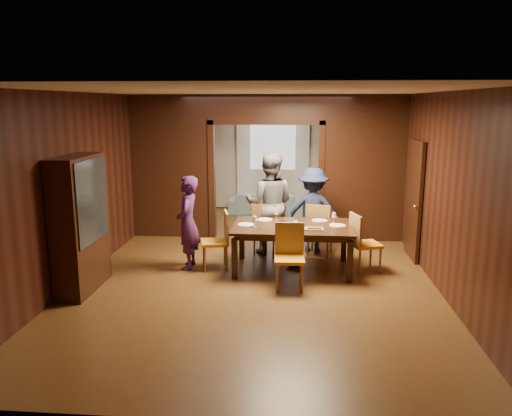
# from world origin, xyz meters

# --- Properties ---
(floor) EXTENTS (9.00, 9.00, 0.00)m
(floor) POSITION_xyz_m (0.00, 0.00, 0.00)
(floor) COLOR #593519
(floor) RESTS_ON ground
(ceiling) EXTENTS (5.50, 9.00, 0.02)m
(ceiling) POSITION_xyz_m (0.00, 0.00, 2.90)
(ceiling) COLOR silver
(ceiling) RESTS_ON room_walls
(room_walls) EXTENTS (5.52, 9.01, 2.90)m
(room_walls) POSITION_xyz_m (0.00, 1.89, 1.51)
(room_walls) COLOR black
(room_walls) RESTS_ON floor
(person_purple) EXTENTS (0.40, 0.59, 1.57)m
(person_purple) POSITION_xyz_m (-1.18, -0.41, 0.78)
(person_purple) COLOR #3F1A4E
(person_purple) RESTS_ON floor
(person_grey) EXTENTS (0.95, 0.76, 1.87)m
(person_grey) POSITION_xyz_m (0.13, 0.54, 0.93)
(person_grey) COLOR #5C5A62
(person_grey) RESTS_ON floor
(person_navy) EXTENTS (1.06, 0.67, 1.57)m
(person_navy) POSITION_xyz_m (0.93, 0.72, 0.79)
(person_navy) COLOR #1B2343
(person_navy) RESTS_ON floor
(sofa) EXTENTS (1.94, 0.97, 0.54)m
(sofa) POSITION_xyz_m (-0.09, 3.85, 0.27)
(sofa) COLOR #8AACB5
(sofa) RESTS_ON floor
(serving_bowl) EXTENTS (0.33, 0.33, 0.08)m
(serving_bowl) POSITION_xyz_m (0.61, -0.21, 0.80)
(serving_bowl) COLOR black
(serving_bowl) RESTS_ON dining_table
(dining_table) EXTENTS (1.96, 1.22, 0.76)m
(dining_table) POSITION_xyz_m (0.56, -0.36, 0.38)
(dining_table) COLOR black
(dining_table) RESTS_ON floor
(coffee_table) EXTENTS (0.80, 0.50, 0.40)m
(coffee_table) POSITION_xyz_m (-0.00, 2.77, 0.20)
(coffee_table) COLOR black
(coffee_table) RESTS_ON floor
(chair_left) EXTENTS (0.53, 0.53, 0.97)m
(chair_left) POSITION_xyz_m (-0.73, -0.40, 0.48)
(chair_left) COLOR #C17412
(chair_left) RESTS_ON floor
(chair_right) EXTENTS (0.55, 0.55, 0.97)m
(chair_right) POSITION_xyz_m (1.77, -0.33, 0.48)
(chair_right) COLOR orange
(chair_right) RESTS_ON floor
(chair_far_l) EXTENTS (0.53, 0.53, 0.97)m
(chair_far_l) POSITION_xyz_m (0.09, 0.50, 0.48)
(chair_far_l) COLOR #C35112
(chair_far_l) RESTS_ON floor
(chair_far_r) EXTENTS (0.54, 0.54, 0.97)m
(chair_far_r) POSITION_xyz_m (1.06, 0.52, 0.48)
(chair_far_r) COLOR orange
(chair_far_r) RESTS_ON floor
(chair_near) EXTENTS (0.46, 0.46, 0.97)m
(chair_near) POSITION_xyz_m (0.53, -1.22, 0.48)
(chair_near) COLOR orange
(chair_near) RESTS_ON floor
(hutch) EXTENTS (0.40, 1.20, 2.00)m
(hutch) POSITION_xyz_m (-2.53, -1.50, 1.00)
(hutch) COLOR black
(hutch) RESTS_ON floor
(door_right) EXTENTS (0.06, 0.90, 2.10)m
(door_right) POSITION_xyz_m (2.70, 0.50, 1.05)
(door_right) COLOR black
(door_right) RESTS_ON floor
(window_far) EXTENTS (1.20, 0.03, 1.30)m
(window_far) POSITION_xyz_m (0.00, 4.44, 1.70)
(window_far) COLOR silver
(window_far) RESTS_ON back_wall
(curtain_left) EXTENTS (0.35, 0.06, 2.40)m
(curtain_left) POSITION_xyz_m (-0.75, 4.40, 1.25)
(curtain_left) COLOR white
(curtain_left) RESTS_ON back_wall
(curtain_right) EXTENTS (0.35, 0.06, 2.40)m
(curtain_right) POSITION_xyz_m (0.75, 4.40, 1.25)
(curtain_right) COLOR white
(curtain_right) RESTS_ON back_wall
(plate_left) EXTENTS (0.27, 0.27, 0.01)m
(plate_left) POSITION_xyz_m (-0.21, -0.40, 0.77)
(plate_left) COLOR white
(plate_left) RESTS_ON dining_table
(plate_far_l) EXTENTS (0.27, 0.27, 0.01)m
(plate_far_l) POSITION_xyz_m (0.08, -0.02, 0.77)
(plate_far_l) COLOR white
(plate_far_l) RESTS_ON dining_table
(plate_far_r) EXTENTS (0.27, 0.27, 0.01)m
(plate_far_r) POSITION_xyz_m (1.02, -0.00, 0.77)
(plate_far_r) COLOR silver
(plate_far_r) RESTS_ON dining_table
(plate_right) EXTENTS (0.27, 0.27, 0.01)m
(plate_right) POSITION_xyz_m (1.30, -0.33, 0.77)
(plate_right) COLOR white
(plate_right) RESTS_ON dining_table
(plate_near) EXTENTS (0.27, 0.27, 0.01)m
(plate_near) POSITION_xyz_m (0.55, -0.72, 0.77)
(plate_near) COLOR silver
(plate_near) RESTS_ON dining_table
(platter_a) EXTENTS (0.30, 0.20, 0.04)m
(platter_a) POSITION_xyz_m (0.53, -0.51, 0.78)
(platter_a) COLOR gray
(platter_a) RESTS_ON dining_table
(platter_b) EXTENTS (0.30, 0.20, 0.04)m
(platter_b) POSITION_xyz_m (0.91, -0.59, 0.78)
(platter_b) COLOR gray
(platter_b) RESTS_ON dining_table
(wineglass_left) EXTENTS (0.08, 0.08, 0.18)m
(wineglass_left) POSITION_xyz_m (-0.05, -0.52, 0.85)
(wineglass_left) COLOR silver
(wineglass_left) RESTS_ON dining_table
(wineglass_far) EXTENTS (0.08, 0.08, 0.18)m
(wineglass_far) POSITION_xyz_m (0.28, 0.02, 0.85)
(wineglass_far) COLOR white
(wineglass_far) RESTS_ON dining_table
(wineglass_right) EXTENTS (0.08, 0.08, 0.18)m
(wineglass_right) POSITION_xyz_m (1.25, -0.14, 0.85)
(wineglass_right) COLOR silver
(wineglass_right) RESTS_ON dining_table
(tumbler) EXTENTS (0.07, 0.07, 0.14)m
(tumbler) POSITION_xyz_m (0.61, -0.64, 0.83)
(tumbler) COLOR white
(tumbler) RESTS_ON dining_table
(condiment_jar) EXTENTS (0.08, 0.08, 0.11)m
(condiment_jar) POSITION_xyz_m (0.40, -0.41, 0.82)
(condiment_jar) COLOR #4E2012
(condiment_jar) RESTS_ON dining_table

